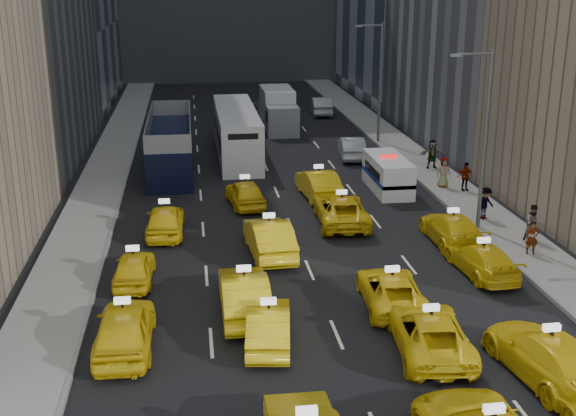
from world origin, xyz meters
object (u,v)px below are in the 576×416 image
(nypd_van, at_px, (388,174))
(city_bus, at_px, (236,132))
(pedestrian_0, at_px, (532,238))
(box_truck, at_px, (279,110))
(double_decker, at_px, (171,143))

(nypd_van, relative_size, city_bus, 0.40)
(city_bus, xyz_separation_m, pedestrian_0, (12.00, -21.40, -0.73))
(city_bus, relative_size, box_truck, 1.81)
(double_decker, xyz_separation_m, box_truck, (8.63, 11.73, -0.11))
(nypd_van, xyz_separation_m, city_bus, (-8.34, 10.06, 0.68))
(nypd_van, height_order, box_truck, box_truck)
(double_decker, distance_m, box_truck, 14.56)
(double_decker, bearing_deg, nypd_van, -23.99)
(box_truck, bearing_deg, nypd_van, -76.07)
(nypd_van, bearing_deg, pedestrian_0, -64.24)
(nypd_van, relative_size, pedestrian_0, 3.37)
(double_decker, distance_m, city_bus, 5.58)
(nypd_van, bearing_deg, double_decker, 159.91)
(box_truck, height_order, pedestrian_0, box_truck)
(nypd_van, height_order, pedestrian_0, nypd_van)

